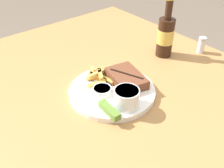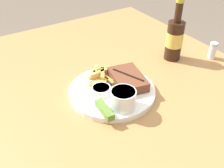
# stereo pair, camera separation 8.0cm
# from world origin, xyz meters

# --- Properties ---
(dining_table) EXTENTS (1.24, 1.04, 0.73)m
(dining_table) POSITION_xyz_m (0.00, 0.00, 0.65)
(dining_table) COLOR #A87542
(dining_table) RESTS_ON ground_plane
(dinner_plate) EXTENTS (0.27, 0.27, 0.02)m
(dinner_plate) POSITION_xyz_m (0.00, 0.00, 0.74)
(dinner_plate) COLOR white
(dinner_plate) RESTS_ON dining_table
(steak_portion) EXTENTS (0.15, 0.12, 0.03)m
(steak_portion) POSITION_xyz_m (0.00, 0.06, 0.76)
(steak_portion) COLOR brown
(steak_portion) RESTS_ON dinner_plate
(fries_pile) EXTENTS (0.13, 0.14, 0.02)m
(fries_pile) POSITION_xyz_m (-0.08, 0.01, 0.75)
(fries_pile) COLOR gold
(fries_pile) RESTS_ON dinner_plate
(coleslaw_cup) EXTENTS (0.07, 0.07, 0.06)m
(coleslaw_cup) POSITION_xyz_m (0.09, -0.02, 0.78)
(coleslaw_cup) COLOR white
(coleslaw_cup) RESTS_ON dinner_plate
(dipping_sauce_cup) EXTENTS (0.06, 0.06, 0.02)m
(dipping_sauce_cup) POSITION_xyz_m (0.00, -0.04, 0.76)
(dipping_sauce_cup) COLOR silver
(dipping_sauce_cup) RESTS_ON dinner_plate
(pickle_spear) EXTENTS (0.08, 0.03, 0.02)m
(pickle_spear) POSITION_xyz_m (0.08, -0.08, 0.75)
(pickle_spear) COLOR #567A2D
(pickle_spear) RESTS_ON dinner_plate
(fork_utensil) EXTENTS (0.13, 0.06, 0.00)m
(fork_utensil) POSITION_xyz_m (-0.07, -0.03, 0.75)
(fork_utensil) COLOR #B7B7BC
(fork_utensil) RESTS_ON dinner_plate
(knife_utensil) EXTENTS (0.03, 0.17, 0.01)m
(knife_utensil) POSITION_xyz_m (-0.02, 0.02, 0.75)
(knife_utensil) COLOR #B7B7BC
(knife_utensil) RESTS_ON dinner_plate
(beer_bottle) EXTENTS (0.06, 0.06, 0.24)m
(beer_bottle) POSITION_xyz_m (-0.07, 0.32, 0.81)
(beer_bottle) COLOR black
(beer_bottle) RESTS_ON dining_table
(salt_shaker) EXTENTS (0.03, 0.03, 0.07)m
(salt_shaker) POSITION_xyz_m (0.02, 0.45, 0.76)
(salt_shaker) COLOR white
(salt_shaker) RESTS_ON dining_table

